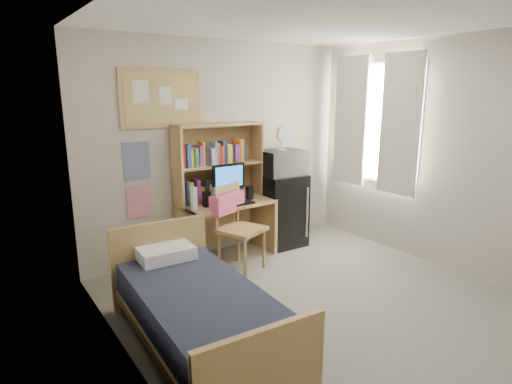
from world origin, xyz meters
TOP-DOWN VIEW (x-y plane):
  - floor at (0.00, 0.00)m, footprint 3.60×4.20m
  - ceiling at (0.00, 0.00)m, footprint 3.60×4.20m
  - wall_back at (0.00, 2.10)m, footprint 3.60×0.04m
  - wall_left at (-1.80, 0.00)m, footprint 0.04×4.20m
  - wall_right at (1.80, 0.00)m, footprint 0.04×4.20m
  - window_unit at (1.75, 1.20)m, footprint 0.10×1.40m
  - curtain_left at (1.72, 0.80)m, footprint 0.04×0.55m
  - curtain_right at (1.72, 1.60)m, footprint 0.04×0.55m
  - bulletin_board at (-0.78, 2.08)m, footprint 0.94×0.03m
  - poster_wave at (-1.10, 2.09)m, footprint 0.30×0.01m
  - poster_japan at (-1.10, 2.09)m, footprint 0.28×0.01m
  - desk at (-0.13, 1.80)m, footprint 1.14×0.58m
  - desk_chair at (-0.19, 1.37)m, footprint 0.64×0.64m
  - mini_fridge at (0.69, 1.80)m, footprint 0.58×0.58m
  - bed at (-1.28, 0.28)m, footprint 0.99×1.83m
  - hutch at (-0.14, 1.95)m, footprint 1.14×0.31m
  - monitor at (-0.13, 1.74)m, footprint 0.42×0.04m
  - keyboard at (-0.13, 1.60)m, footprint 0.47×0.16m
  - speaker_left at (-0.43, 1.73)m, footprint 0.07×0.07m
  - speaker_right at (0.17, 1.74)m, footprint 0.07×0.07m
  - water_bottle at (-0.61, 1.69)m, footprint 0.08×0.08m
  - hoodie at (-0.26, 1.56)m, footprint 0.49×0.30m
  - microwave at (0.69, 1.78)m, footprint 0.56×0.44m
  - desk_fan at (0.69, 1.78)m, footprint 0.24×0.24m
  - pillow at (-1.24, 1.03)m, footprint 0.51×0.37m

SIDE VIEW (x-z plane):
  - floor at x=0.00m, z-range -0.02..0.00m
  - bed at x=-1.28m, z-range 0.00..0.49m
  - desk at x=-0.13m, z-range 0.00..0.71m
  - mini_fridge at x=0.69m, z-range 0.00..0.95m
  - desk_chair at x=-0.19m, z-range 0.00..0.99m
  - pillow at x=-1.24m, z-range 0.49..0.61m
  - keyboard at x=-0.13m, z-range 0.71..0.73m
  - hoodie at x=-0.26m, z-range 0.65..0.88m
  - poster_japan at x=-1.10m, z-range 0.60..0.96m
  - speaker_right at x=0.17m, z-range 0.71..0.87m
  - speaker_left at x=-0.43m, z-range 0.71..0.88m
  - water_bottle at x=-0.61m, z-range 0.71..0.96m
  - monitor at x=-0.13m, z-range 0.71..1.15m
  - microwave at x=0.69m, z-range 0.95..1.27m
  - hutch at x=-0.14m, z-range 0.71..1.63m
  - poster_wave at x=-1.10m, z-range 1.04..1.46m
  - wall_back at x=0.00m, z-range 0.00..2.60m
  - wall_left at x=-1.80m, z-range 0.00..2.60m
  - wall_right at x=1.80m, z-range 0.00..2.60m
  - desk_fan at x=0.69m, z-range 1.27..1.55m
  - window_unit at x=1.75m, z-range 0.75..2.45m
  - curtain_left at x=1.72m, z-range 0.75..2.45m
  - curtain_right at x=1.72m, z-range 0.75..2.45m
  - bulletin_board at x=-0.78m, z-range 1.60..2.24m
  - ceiling at x=0.00m, z-range 2.59..2.61m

